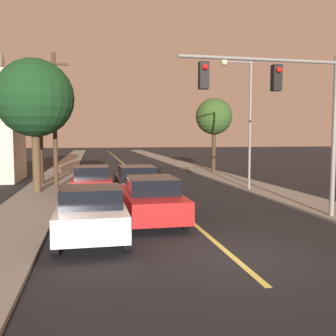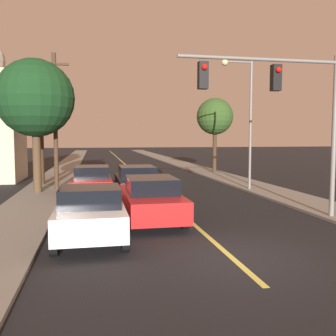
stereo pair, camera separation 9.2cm
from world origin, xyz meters
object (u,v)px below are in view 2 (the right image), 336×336
Objects in this scene: car_near_lane_second at (136,182)px; streetlamp_right at (244,107)px; car_outer_lane_second at (92,181)px; tree_left_near at (35,98)px; tree_right_near at (215,117)px; car_near_lane_front at (151,198)px; traffic_signal_mast at (285,99)px; tree_left_far at (39,108)px; car_outer_lane_front at (90,213)px; utility_pole_left at (55,119)px.

car_near_lane_second is 0.67× the size of streetlamp_right.
tree_left_near reaches higher than car_outer_lane_second.
tree_right_near is (10.07, 10.72, 3.90)m from car_outer_lane_second.
car_near_lane_second is at bearing -28.41° from tree_left_near.
car_near_lane_front is 0.69× the size of streetlamp_right.
streetlamp_right is at bearing 78.25° from traffic_signal_mast.
car_near_lane_front is 0.71× the size of tree_left_near.
tree_left_near is at bearing -144.08° from tree_right_near.
car_near_lane_front is 4.68m from car_near_lane_second.
tree_left_far is at bearing 116.08° from car_near_lane_front.
car_outer_lane_front is at bearing -131.67° from car_near_lane_front.
car_near_lane_second is at bearing 73.22° from car_outer_lane_front.
streetlamp_right is 11.18m from tree_left_near.
streetlamp_right is 10.61m from tree_right_near.
tree_left_near is (-4.98, 7.37, 4.24)m from car_near_lane_front.
tree_left_far reaches higher than car_outer_lane_front.
streetlamp_right is 1.15× the size of tree_left_far.
traffic_signal_mast is 12.81m from tree_left_near.
car_near_lane_front reaches higher than car_outer_lane_second.
car_outer_lane_front is at bearing -76.67° from tree_left_far.
car_outer_lane_front is (-2.13, -7.07, -0.01)m from car_near_lane_second.
utility_pole_left is at bearing -63.61° from tree_left_far.
car_outer_lane_second is 0.77× the size of tree_right_near.
tree_left_far reaches higher than tree_right_near.
tree_left_near reaches higher than traffic_signal_mast.
traffic_signal_mast is 7.53m from streetlamp_right.
car_near_lane_front is at bearing -115.38° from tree_right_near.
tree_left_near is 3.35m from tree_left_far.
tree_right_near is at bearing 24.58° from tree_left_far.
utility_pole_left is at bearing 168.31° from streetlamp_right.
streetlamp_right reaches higher than tree_right_near.
streetlamp_right is at bearing -5.64° from tree_left_near.
car_near_lane_front is at bearing 166.69° from traffic_signal_mast.
car_near_lane_second is at bearing 128.65° from traffic_signal_mast.
tree_left_near is at bearing -85.57° from tree_left_far.
car_near_lane_second is 8.92m from tree_left_far.
car_outer_lane_front is (-2.13, -2.40, 0.03)m from car_near_lane_front.
traffic_signal_mast reaches higher than car_near_lane_second.
tree_left_near is (-9.59, 8.46, 0.69)m from traffic_signal_mast.
streetlamp_right is (6.14, 6.27, 3.89)m from car_near_lane_front.
utility_pole_left is 1.68m from tree_left_near.
car_outer_lane_front is at bearing -73.76° from tree_left_near.
car_near_lane_second is at bearing -123.37° from tree_right_near.
traffic_signal_mast is at bearing -51.35° from car_near_lane_second.
car_near_lane_front is at bearing 48.33° from car_outer_lane_front.
car_outer_lane_front is 0.51× the size of utility_pole_left.
car_near_lane_front is at bearing -64.01° from utility_pole_left.
utility_pole_left is at bearing 129.44° from car_outer_lane_second.
utility_pole_left reaches higher than traffic_signal_mast.
tree_right_near reaches higher than car_outer_lane_second.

